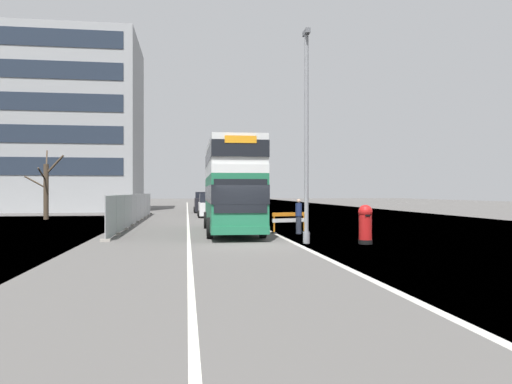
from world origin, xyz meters
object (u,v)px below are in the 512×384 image
double_decker_bus (231,186)px  red_pillar_postbox (365,222)px  lamppost_foreground (306,142)px  car_receding_mid (203,203)px  pedestrian_at_kerb (299,216)px  roadworks_barrier (289,220)px  car_oncoming_near (209,206)px

double_decker_bus → red_pillar_postbox: 8.63m
lamppost_foreground → red_pillar_postbox: 4.22m
car_receding_mid → pedestrian_at_kerb: (4.12, -27.57, -0.11)m
roadworks_barrier → car_oncoming_near: (-3.51, 17.36, 0.23)m
double_decker_bus → lamppost_foreground: lamppost_foreground is taller
roadworks_barrier → pedestrian_at_kerb: pedestrian_at_kerb is taller
lamppost_foreground → car_receding_mid: size_ratio=2.19×
roadworks_barrier → car_receding_mid: car_receding_mid is taller
red_pillar_postbox → car_receding_mid: 33.42m
roadworks_barrier → car_receding_mid: size_ratio=0.47×
double_decker_bus → car_receding_mid: 26.20m
lamppost_foreground → car_oncoming_near: size_ratio=2.13×
double_decker_bus → pedestrian_at_kerb: 4.06m
red_pillar_postbox → pedestrian_at_kerb: pedestrian_at_kerb is taller
red_pillar_postbox → car_oncoming_near: size_ratio=0.39×
double_decker_bus → car_receding_mid: double_decker_bus is taller
car_oncoming_near → car_receding_mid: bearing=91.3°
lamppost_foreground → red_pillar_postbox: bearing=-12.9°
double_decker_bus → lamppost_foreground: size_ratio=1.24×
roadworks_barrier → red_pillar_postbox: bearing=-70.8°
double_decker_bus → car_receding_mid: size_ratio=2.72×
pedestrian_at_kerb → red_pillar_postbox: bearing=-72.7°
lamppost_foreground → car_receding_mid: (-3.37, 32.37, -3.29)m
red_pillar_postbox → car_receding_mid: size_ratio=0.40×
car_receding_mid → red_pillar_postbox: bearing=-80.0°
double_decker_bus → roadworks_barrier: (3.04, -0.88, -1.84)m
red_pillar_postbox → pedestrian_at_kerb: 5.60m
car_oncoming_near → car_receding_mid: car_receding_mid is taller
car_receding_mid → car_oncoming_near: bearing=-88.7°
roadworks_barrier → pedestrian_at_kerb: 0.70m
pedestrian_at_kerb → car_oncoming_near: bearing=102.3°
red_pillar_postbox → car_receding_mid: (-5.79, 32.92, 0.12)m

